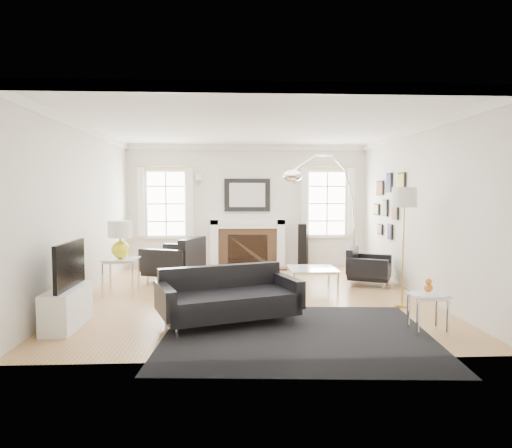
{
  "coord_description": "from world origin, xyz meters",
  "views": [
    {
      "loc": [
        -0.34,
        -7.53,
        1.72
      ],
      "look_at": [
        0.07,
        0.3,
        1.17
      ],
      "focal_mm": 32.0,
      "sensor_mm": 36.0,
      "label": 1
    }
  ],
  "objects": [
    {
      "name": "right_wall",
      "position": [
        2.75,
        0.0,
        1.4
      ],
      "size": [
        0.04,
        6.0,
        2.8
      ],
      "primitive_type": "cube",
      "color": "silver",
      "rests_on": "floor"
    },
    {
      "name": "stick_floor_lamp",
      "position": [
        2.2,
        -0.91,
        1.55
      ],
      "size": [
        0.36,
        0.36,
        1.79
      ],
      "color": "gold",
      "rests_on": "floor"
    },
    {
      "name": "speaker_tower",
      "position": [
        1.26,
        2.65,
        0.5
      ],
      "size": [
        0.26,
        0.26,
        1.0
      ],
      "primitive_type": "cube",
      "rotation": [
        0.0,
        0.0,
        -0.38
      ],
      "color": "black",
      "rests_on": "floor"
    },
    {
      "name": "mantel_mirror",
      "position": [
        0.0,
        2.95,
        1.65
      ],
      "size": [
        1.05,
        0.07,
        0.75
      ],
      "color": "black",
      "rests_on": "back_wall"
    },
    {
      "name": "arc_floor_lamp",
      "position": [
        1.46,
        1.18,
        1.37
      ],
      "size": [
        1.79,
        1.66,
        2.53
      ],
      "color": "silver",
      "rests_on": "floor"
    },
    {
      "name": "coffee_table",
      "position": [
        1.07,
        0.43,
        0.34
      ],
      "size": [
        0.83,
        0.83,
        0.37
      ],
      "color": "silver",
      "rests_on": "floor"
    },
    {
      "name": "gourd_lamp",
      "position": [
        -2.2,
        0.09,
        0.98
      ],
      "size": [
        0.39,
        0.39,
        0.63
      ],
      "color": "yellow",
      "rests_on": "side_table_left"
    },
    {
      "name": "gallery_wall",
      "position": [
        2.72,
        1.3,
        1.53
      ],
      "size": [
        0.04,
        1.73,
        1.29
      ],
      "color": "black",
      "rests_on": "right_wall"
    },
    {
      "name": "side_table_left",
      "position": [
        -2.2,
        0.09,
        0.51
      ],
      "size": [
        0.56,
        0.56,
        0.62
      ],
      "color": "silver",
      "rests_on": "floor"
    },
    {
      "name": "left_wall",
      "position": [
        -2.75,
        0.0,
        1.4
      ],
      "size": [
        0.04,
        6.0,
        2.8
      ],
      "primitive_type": "cube",
      "color": "silver",
      "rests_on": "floor"
    },
    {
      "name": "fireplace",
      "position": [
        0.0,
        2.79,
        0.54
      ],
      "size": [
        1.7,
        0.69,
        1.11
      ],
      "color": "white",
      "rests_on": "floor"
    },
    {
      "name": "window_right",
      "position": [
        1.85,
        2.95,
        1.46
      ],
      "size": [
        1.24,
        0.15,
        1.62
      ],
      "color": "white",
      "rests_on": "back_wall"
    },
    {
      "name": "orange_vase",
      "position": [
        2.02,
        -2.21,
        0.58
      ],
      "size": [
        0.1,
        0.1,
        0.17
      ],
      "color": "#CB691A",
      "rests_on": "nesting_table"
    },
    {
      "name": "crown_molding",
      "position": [
        0.0,
        0.0,
        2.74
      ],
      "size": [
        5.5,
        6.0,
        0.12
      ],
      "primitive_type": "cube",
      "color": "white",
      "rests_on": "back_wall"
    },
    {
      "name": "window_left",
      "position": [
        -1.85,
        2.95,
        1.46
      ],
      "size": [
        1.24,
        0.15,
        1.62
      ],
      "color": "white",
      "rests_on": "back_wall"
    },
    {
      "name": "nesting_table",
      "position": [
        2.02,
        -2.21,
        0.38
      ],
      "size": [
        0.44,
        0.37,
        0.49
      ],
      "color": "silver",
      "rests_on": "floor"
    },
    {
      "name": "sofa",
      "position": [
        -0.4,
        -1.6,
        0.32
      ],
      "size": [
        1.98,
        1.37,
        0.59
      ],
      "color": "black",
      "rests_on": "floor"
    },
    {
      "name": "tv_unit",
      "position": [
        -2.44,
        -1.7,
        0.33
      ],
      "size": [
        0.35,
        1.0,
        1.09
      ],
      "color": "white",
      "rests_on": "floor"
    },
    {
      "name": "armchair_left",
      "position": [
        -1.42,
        1.26,
        0.39
      ],
      "size": [
        1.22,
        1.29,
        0.7
      ],
      "color": "black",
      "rests_on": "floor"
    },
    {
      "name": "armchair_right",
      "position": [
        2.15,
        0.74,
        0.31
      ],
      "size": [
        0.99,
        1.04,
        0.55
      ],
      "color": "black",
      "rests_on": "floor"
    },
    {
      "name": "floor",
      "position": [
        0.0,
        0.0,
        0.0
      ],
      "size": [
        6.0,
        6.0,
        0.0
      ],
      "primitive_type": "plane",
      "color": "olive",
      "rests_on": "ground"
    },
    {
      "name": "ceiling",
      "position": [
        0.0,
        0.0,
        2.8
      ],
      "size": [
        5.5,
        6.0,
        0.02
      ],
      "primitive_type": "cube",
      "color": "white",
      "rests_on": "back_wall"
    },
    {
      "name": "back_wall",
      "position": [
        0.0,
        3.0,
        1.4
      ],
      "size": [
        5.5,
        0.04,
        2.8
      ],
      "primitive_type": "cube",
      "color": "silver",
      "rests_on": "floor"
    },
    {
      "name": "area_rug",
      "position": [
        0.43,
        -2.19,
        0.01
      ],
      "size": [
        3.35,
        2.86,
        0.01
      ],
      "primitive_type": "cube",
      "rotation": [
        0.0,
        0.0,
        -0.07
      ],
      "color": "black",
      "rests_on": "floor"
    },
    {
      "name": "front_wall",
      "position": [
        0.0,
        -3.0,
        1.4
      ],
      "size": [
        5.5,
        0.04,
        2.8
      ],
      "primitive_type": "cube",
      "color": "silver",
      "rests_on": "floor"
    }
  ]
}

